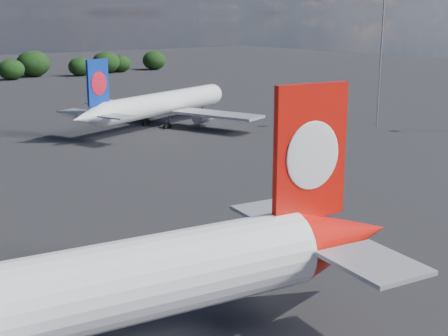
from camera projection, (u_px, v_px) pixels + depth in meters
qantas_airliner at (34, 304)px, 35.94m from camera, size 51.63×49.20×16.84m
china_southern_airliner at (159, 105)px, 120.25m from camera, size 41.41×39.82×13.97m
floodlight_mast_near at (382, 43)px, 118.33m from camera, size 1.60×1.60×25.25m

